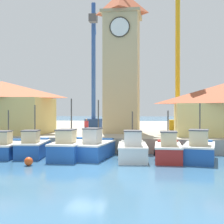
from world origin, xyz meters
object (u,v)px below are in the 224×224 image
fishing_boat_center (133,150)px  mooring_buoy (29,161)px  clock_tower (122,59)px  fishing_boat_left_outer (33,147)px  fishing_boat_mid_right (168,150)px  warehouse_right (224,109)px  fishing_boat_right_inner (199,150)px  port_crane_near (94,79)px  port_crane_far (178,60)px  warehouse_left (2,107)px  fishing_boat_mid_left (96,148)px  fishing_boat_far_left (6,148)px  fishing_boat_left_inner (69,148)px  dock_worker_near_tower (86,127)px

fishing_boat_center → mooring_buoy: bearing=-153.4°
clock_tower → mooring_buoy: (-4.60, -13.52, -8.88)m
fishing_boat_left_outer → fishing_boat_mid_right: size_ratio=0.99×
fishing_boat_center → warehouse_right: warehouse_right is taller
fishing_boat_right_inner → port_crane_near: 22.61m
port_crane_far → warehouse_right: bearing=-60.8°
fishing_boat_right_inner → warehouse_left: 20.80m
fishing_boat_right_inner → clock_tower: clock_tower is taller
fishing_boat_mid_left → port_crane_far: (7.03, 14.95, 8.86)m
fishing_boat_far_left → warehouse_right: warehouse_right is taller
fishing_boat_far_left → mooring_buoy: fishing_boat_far_left is taller
fishing_boat_left_outer → fishing_boat_right_inner: fishing_boat_right_inner is taller
fishing_boat_mid_left → mooring_buoy: bearing=-133.8°
fishing_boat_left_inner → clock_tower: bearing=74.8°
fishing_boat_right_inner → warehouse_right: size_ratio=0.50×
fishing_boat_left_outer → fishing_boat_left_inner: (3.09, -0.55, 0.05)m
fishing_boat_mid_right → clock_tower: (-4.61, 10.03, 8.41)m
fishing_boat_left_inner → fishing_boat_right_inner: size_ratio=1.02×
fishing_boat_mid_left → dock_worker_near_tower: size_ratio=3.04×
fishing_boat_far_left → dock_worker_near_tower: size_ratio=2.80×
fishing_boat_left_outer → fishing_boat_left_inner: size_ratio=0.90×
fishing_boat_mid_right → dock_worker_near_tower: size_ratio=2.74×
warehouse_right → port_crane_near: bearing=146.5°
mooring_buoy → port_crane_far: bearing=60.3°
warehouse_right → clock_tower: bearing=169.9°
fishing_boat_right_inner → dock_worker_near_tower: 10.57m
fishing_boat_center → warehouse_right: 12.08m
fishing_boat_left_inner → warehouse_left: warehouse_left is taller
fishing_boat_mid_left → clock_tower: 12.79m
fishing_boat_far_left → fishing_boat_center: (9.98, -0.05, 0.04)m
port_crane_far → port_crane_near: bearing=165.8°
fishing_boat_center → fishing_boat_mid_right: 2.59m
fishing_boat_left_inner → fishing_boat_center: fishing_boat_left_inner is taller
fishing_boat_left_inner → port_crane_near: (-2.03, 18.38, 6.99)m
dock_worker_near_tower → fishing_boat_right_inner: bearing=-26.0°
warehouse_right → mooring_buoy: bearing=-141.5°
port_crane_near → dock_worker_near_tower: bearing=-80.7°
warehouse_right → port_crane_far: 10.03m
mooring_buoy → dock_worker_near_tower: 8.58m
fishing_boat_center → port_crane_far: size_ratio=0.21×
clock_tower → fishing_boat_left_outer: bearing=-121.2°
fishing_boat_left_inner → fishing_boat_far_left: bearing=178.7°
fishing_boat_left_outer → mooring_buoy: size_ratio=7.71×
fishing_boat_far_left → fishing_boat_mid_right: 12.57m
port_crane_near → port_crane_far: size_ratio=0.76×
fishing_boat_mid_right → port_crane_near: 21.62m
warehouse_right → fishing_boat_mid_left: bearing=-144.6°
fishing_boat_mid_right → fishing_boat_left_inner: bearing=-178.1°
clock_tower → fishing_boat_center: bearing=-78.8°
fishing_boat_mid_right → mooring_buoy: size_ratio=7.76×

